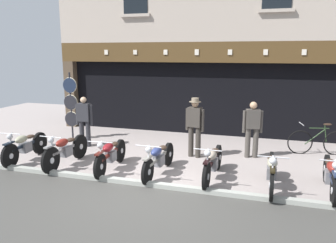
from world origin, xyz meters
TOP-DOWN VIEW (x-y plane):
  - ground at (0.00, -0.98)m, footprint 22.72×22.00m
  - shop_facade at (0.00, 6.98)m, footprint 11.02×4.42m
  - motorcycle_far_left at (-3.87, 0.80)m, footprint 0.62×1.96m
  - motorcycle_left at (-2.56, 0.77)m, footprint 0.62×1.99m
  - motorcycle_center_left at (-1.27, 0.80)m, footprint 0.62×1.97m
  - motorcycle_center at (-0.00, 0.85)m, footprint 0.62×2.04m
  - motorcycle_center_right at (1.32, 0.92)m, footprint 0.62×2.08m
  - motorcycle_right at (2.64, 0.74)m, footprint 0.62×1.97m
  - motorcycle_far_right at (3.83, 0.84)m, footprint 0.62×2.01m
  - salesman_left at (-3.06, 2.60)m, footprint 0.56×0.26m
  - shopkeeper_center at (0.52, 2.52)m, footprint 0.55×0.33m
  - salesman_right at (2.08, 2.95)m, footprint 0.55×0.30m
  - tyre_sign_pole at (-3.97, 3.29)m, footprint 0.53×0.06m
  - advert_board_near at (1.94, 5.40)m, footprint 0.66×0.03m
  - advert_board_far at (2.94, 5.40)m, footprint 0.72×0.03m
  - leaning_bicycle at (3.93, 3.83)m, footprint 1.72×0.52m

SIDE VIEW (x-z plane):
  - ground at x=0.00m, z-range -0.13..0.05m
  - leaning_bicycle at x=3.93m, z-range -0.09..0.86m
  - motorcycle_center at x=0.00m, z-range -0.04..0.86m
  - motorcycle_center_left at x=-1.27m, z-range -0.04..0.87m
  - motorcycle_center_right at x=1.32m, z-range -0.03..0.88m
  - motorcycle_right at x=2.64m, z-range -0.04..0.88m
  - motorcycle_far_right at x=3.83m, z-range -0.03..0.88m
  - motorcycle_far_left at x=-3.87m, z-range -0.03..0.88m
  - motorcycle_left at x=-2.56m, z-range -0.03..0.90m
  - salesman_left at x=-3.06m, z-range 0.08..1.66m
  - salesman_right at x=2.08m, z-range 0.08..1.69m
  - shopkeeper_center at x=0.52m, z-range 0.09..1.80m
  - tyre_sign_pole at x=-3.97m, z-range 0.12..2.41m
  - advert_board_near at x=1.94m, z-range 1.22..2.31m
  - shop_facade at x=0.00m, z-range -1.58..5.16m
  - advert_board_far at x=2.94m, z-range 1.34..2.26m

